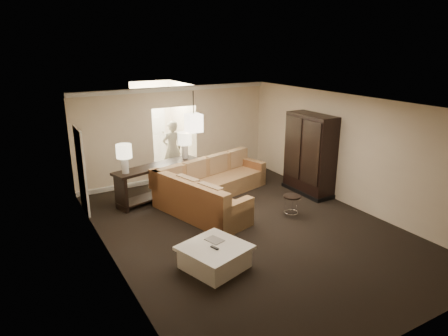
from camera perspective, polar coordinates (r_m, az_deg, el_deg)
ground at (r=9.12m, az=3.41°, el=-8.56°), size 8.00×8.00×0.00m
wall_back at (r=12.03m, az=-6.98°, el=4.87°), size 6.00×0.04×2.80m
wall_front at (r=5.95m, az=25.60°, el=-10.30°), size 6.00×0.04×2.80m
wall_left at (r=7.47m, az=-16.09°, el=-3.61°), size 0.04×8.00×2.80m
wall_right at (r=10.50m, az=17.40°, el=2.33°), size 0.04×8.00×2.80m
ceiling at (r=8.29m, az=3.76°, el=9.12°), size 6.00×8.00×0.02m
crown_molding at (r=11.76m, az=-7.12°, el=11.15°), size 6.00×0.10×0.12m
baseboard at (r=12.34m, az=-6.66°, el=-1.26°), size 6.00×0.10×0.12m
side_door at (r=10.19m, az=-19.69°, el=-0.40°), size 0.05×0.90×2.10m
foyer at (r=13.27m, az=-9.25°, el=5.51°), size 1.44×2.02×2.80m
sectional_sofa at (r=10.35m, az=-1.80°, el=-2.89°), size 3.50×3.33×1.00m
coffee_table at (r=7.55m, az=-1.34°, el=-12.51°), size 1.36×1.36×0.46m
console_table at (r=10.68m, az=-9.42°, el=-1.54°), size 2.50×1.17×0.94m
armoire at (r=11.11m, az=12.14°, el=1.70°), size 0.65×1.53×2.20m
drink_table at (r=9.70m, az=9.64°, el=-4.74°), size 0.42×0.42×0.52m
table_lamp_left at (r=9.94m, az=-14.08°, el=1.94°), size 0.38×0.38×0.72m
table_lamp_right at (r=10.99m, az=-5.64°, el=3.84°), size 0.38×0.38×0.72m
pendant_light at (r=10.75m, az=-4.34°, el=6.46°), size 0.38×0.38×1.09m
person at (r=12.40m, az=-7.39°, el=3.16°), size 0.72×0.51×1.93m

